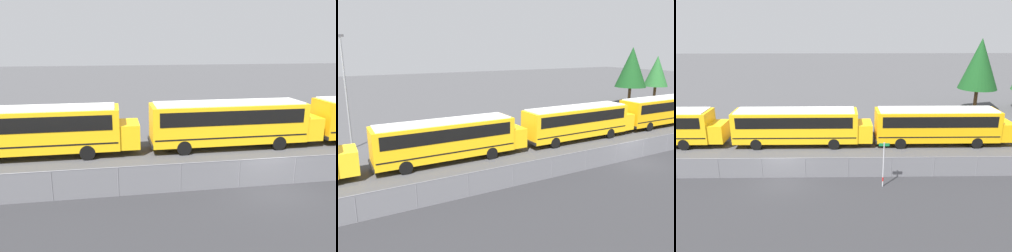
% 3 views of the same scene
% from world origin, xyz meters
% --- Properties ---
extents(ground_plane, '(200.00, 200.00, 0.00)m').
position_xyz_m(ground_plane, '(0.00, 0.00, 0.00)').
color(ground_plane, '#424244').
extents(fence, '(77.46, 0.07, 1.53)m').
position_xyz_m(fence, '(-0.00, -0.00, 0.79)').
color(fence, '#9EA0A5').
rests_on(fence, ground_plane).
extents(school_bus_1, '(12.42, 2.63, 3.31)m').
position_xyz_m(school_bus_1, '(-12.74, 6.73, 1.96)').
color(school_bus_1, yellow).
rests_on(school_bus_1, ground_plane).
extents(school_bus_2, '(12.42, 2.63, 3.31)m').
position_xyz_m(school_bus_2, '(0.39, 6.66, 1.96)').
color(school_bus_2, yellow).
rests_on(school_bus_2, ground_plane).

